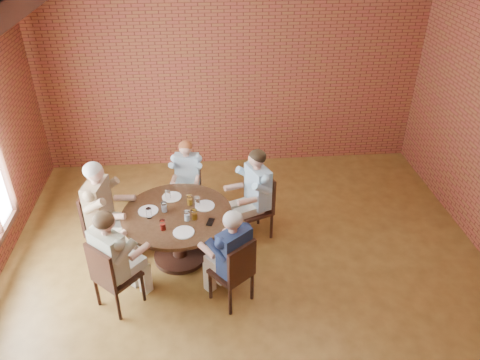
{
  "coord_description": "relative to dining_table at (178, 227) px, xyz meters",
  "views": [
    {
      "loc": [
        -0.51,
        -4.09,
        4.29
      ],
      "look_at": [
        -0.07,
        1.0,
        1.11
      ],
      "focal_mm": 35.0,
      "sensor_mm": 36.0,
      "label": 1
    }
  ],
  "objects": [
    {
      "name": "glass_b",
      "position": [
        0.17,
        0.18,
        0.29
      ],
      "size": [
        0.07,
        0.07,
        0.14
      ],
      "primitive_type": "cylinder",
      "color": "white",
      "rests_on": "dining_table"
    },
    {
      "name": "glass_g",
      "position": [
        0.14,
        -0.17,
        0.29
      ],
      "size": [
        0.07,
        0.07,
        0.14
      ],
      "primitive_type": "cylinder",
      "color": "white",
      "rests_on": "dining_table"
    },
    {
      "name": "floor",
      "position": [
        0.9,
        -0.85,
        -0.53
      ],
      "size": [
        7.0,
        7.0,
        0.0
      ],
      "primitive_type": "plane",
      "color": "olive",
      "rests_on": "ground"
    },
    {
      "name": "plate_c",
      "position": [
        -0.37,
        0.07,
        0.23
      ],
      "size": [
        0.26,
        0.26,
        0.01
      ],
      "primitive_type": "cylinder",
      "color": "white",
      "rests_on": "dining_table"
    },
    {
      "name": "chair_e",
      "position": [
        0.69,
        -0.88,
        -0.02
      ],
      "size": [
        0.59,
        0.59,
        0.93
      ],
      "rotation": [
        0.0,
        0.0,
        3.81
      ],
      "color": "#341911",
      "rests_on": "floor"
    },
    {
      "name": "chair_a",
      "position": [
        1.13,
        0.46,
        -0.01
      ],
      "size": [
        0.58,
        0.58,
        0.96
      ],
      "rotation": [
        0.0,
        0.0,
        -1.19
      ],
      "color": "#341911",
      "rests_on": "floor"
    },
    {
      "name": "chair_c",
      "position": [
        -1.05,
        0.22,
        -0.0
      ],
      "size": [
        0.55,
        0.55,
        0.98
      ],
      "rotation": [
        0.0,
        0.0,
        1.37
      ],
      "color": "#341911",
      "rests_on": "floor"
    },
    {
      "name": "diner_b",
      "position": [
        0.12,
        1.03,
        0.08
      ],
      "size": [
        0.53,
        0.62,
        1.23
      ],
      "primitive_type": null,
      "rotation": [
        0.0,
        0.0,
        -0.11
      ],
      "color": "#9DB8C7",
      "rests_on": "floor"
    },
    {
      "name": "glass_e",
      "position": [
        -0.34,
        -0.07,
        0.29
      ],
      "size": [
        0.07,
        0.07,
        0.14
      ],
      "primitive_type": "cylinder",
      "color": "white",
      "rests_on": "dining_table"
    },
    {
      "name": "plate_a",
      "position": [
        0.36,
        0.12,
        0.23
      ],
      "size": [
        0.26,
        0.26,
        0.01
      ],
      "primitive_type": "cylinder",
      "color": "white",
      "rests_on": "dining_table"
    },
    {
      "name": "ceiling",
      "position": [
        0.9,
        -0.85,
        2.87
      ],
      "size": [
        7.0,
        7.0,
        0.0
      ],
      "primitive_type": "plane",
      "rotation": [
        3.14,
        0.0,
        0.0
      ],
      "color": "white",
      "rests_on": "wall_back"
    },
    {
      "name": "wall_back",
      "position": [
        0.9,
        2.65,
        1.17
      ],
      "size": [
        7.0,
        0.0,
        7.0
      ],
      "primitive_type": "plane",
      "rotation": [
        1.57,
        0.0,
        0.0
      ],
      "color": "maroon",
      "rests_on": "ground"
    },
    {
      "name": "diner_c",
      "position": [
        -0.96,
        0.2,
        0.18
      ],
      "size": [
        0.81,
        0.71,
        1.42
      ],
      "primitive_type": null,
      "rotation": [
        0.0,
        0.0,
        1.37
      ],
      "color": "brown",
      "rests_on": "floor"
    },
    {
      "name": "glass_f",
      "position": [
        -0.16,
        -0.34,
        0.29
      ],
      "size": [
        0.07,
        0.07,
        0.14
      ],
      "primitive_type": "cylinder",
      "color": "white",
      "rests_on": "dining_table"
    },
    {
      "name": "diner_d",
      "position": [
        -0.69,
        -0.76,
        0.15
      ],
      "size": [
        0.85,
        0.86,
        1.36
      ],
      "primitive_type": null,
      "rotation": [
        0.0,
        0.0,
        2.41
      ],
      "color": "#BCA794",
      "rests_on": "floor"
    },
    {
      "name": "smartphone",
      "position": [
        0.43,
        -0.24,
        0.23
      ],
      "size": [
        0.12,
        0.17,
        0.01
      ],
      "primitive_type": "cube",
      "rotation": [
        0.0,
        0.0,
        -0.3
      ],
      "color": "black",
      "rests_on": "dining_table"
    },
    {
      "name": "plate_b",
      "position": [
        -0.08,
        0.37,
        0.23
      ],
      "size": [
        0.26,
        0.26,
        0.01
      ],
      "primitive_type": "cylinder",
      "color": "white",
      "rests_on": "dining_table"
    },
    {
      "name": "plate_d",
      "position": [
        0.1,
        -0.42,
        0.23
      ],
      "size": [
        0.26,
        0.26,
        0.01
      ],
      "primitive_type": "cylinder",
      "color": "white",
      "rests_on": "dining_table"
    },
    {
      "name": "dining_table",
      "position": [
        0.0,
        0.0,
        0.0
      ],
      "size": [
        1.43,
        1.43,
        0.75
      ],
      "color": "#341911",
      "rests_on": "floor"
    },
    {
      "name": "chair_d",
      "position": [
        -0.75,
        -0.83,
        -0.01
      ],
      "size": [
        0.62,
        0.62,
        0.95
      ],
      "rotation": [
        0.0,
        0.0,
        2.41
      ],
      "color": "#341911",
      "rests_on": "floor"
    },
    {
      "name": "glass_d",
      "position": [
        -0.16,
        0.05,
        0.29
      ],
      "size": [
        0.07,
        0.07,
        0.14
      ],
      "primitive_type": "cylinder",
      "color": "white",
      "rests_on": "dining_table"
    },
    {
      "name": "diner_e",
      "position": [
        0.64,
        -0.81,
        0.13
      ],
      "size": [
        0.8,
        0.82,
        1.32
      ],
      "primitive_type": null,
      "rotation": [
        0.0,
        0.0,
        3.81
      ],
      "color": "#192546",
      "rests_on": "floor"
    },
    {
      "name": "diner_a",
      "position": [
        1.05,
        0.43,
        0.16
      ],
      "size": [
        0.83,
        0.76,
        1.37
      ],
      "primitive_type": null,
      "rotation": [
        0.0,
        0.0,
        -1.19
      ],
      "color": "#468AB8",
      "rests_on": "floor"
    },
    {
      "name": "glass_a",
      "position": [
        0.27,
        0.12,
        0.29
      ],
      "size": [
        0.07,
        0.07,
        0.14
      ],
      "primitive_type": "cylinder",
      "color": "white",
      "rests_on": "dining_table"
    },
    {
      "name": "glass_h",
      "position": [
        0.23,
        -0.15,
        0.29
      ],
      "size": [
        0.07,
        0.07,
        0.14
      ],
      "primitive_type": "cylinder",
      "color": "white",
      "rests_on": "dining_table"
    },
    {
      "name": "glass_c",
      "position": [
        -0.12,
        0.31,
        0.29
      ],
      "size": [
        0.07,
        0.07,
        0.14
      ],
      "primitive_type": "cylinder",
      "color": "white",
      "rests_on": "dining_table"
    },
    {
      "name": "chair_b",
      "position": [
        0.13,
        1.1,
        -0.05
      ],
      "size": [
        0.41,
        0.41,
        0.88
      ],
      "rotation": [
        0.0,
        0.0,
        -0.11
      ],
      "color": "#341911",
      "rests_on": "floor"
    }
  ]
}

